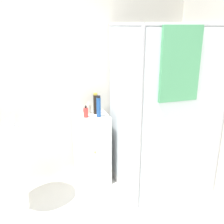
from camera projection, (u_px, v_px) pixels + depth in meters
The scene contains 8 objects.
wall_back at pixel (48, 82), 3.00m from camera, with size 6.40×0.06×2.50m, color silver.
shower_enclosure at pixel (157, 150), 3.02m from camera, with size 0.95×0.98×1.89m.
vanity_cabinet at pixel (92, 149), 3.20m from camera, with size 0.41×0.36×0.86m.
sink at pixel (16, 151), 2.61m from camera, with size 0.53×0.53×1.00m.
soap_dispenser at pixel (86, 112), 2.99m from camera, with size 0.06×0.06×0.14m.
shampoo_bottle_tall_black at pixel (96, 104), 3.09m from camera, with size 0.05×0.05×0.26m.
shampoo_bottle_blue at pixel (99, 107), 2.99m from camera, with size 0.05×0.05×0.25m.
lotion_bottle_white at pixel (89, 109), 3.13m from camera, with size 0.06×0.06×0.14m.
Camera 1 is at (-0.18, -1.34, 1.87)m, focal length 42.00 mm.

